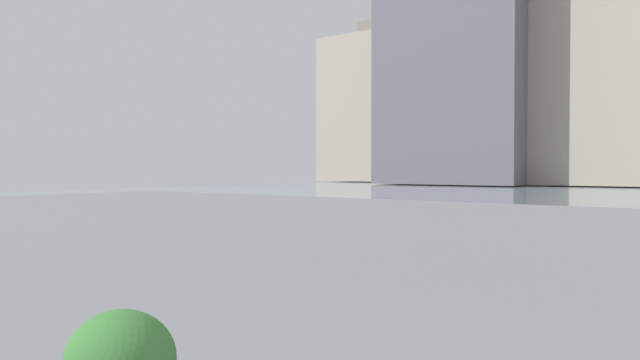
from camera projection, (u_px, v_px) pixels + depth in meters
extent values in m
cube|color=#9E9384|center=(626.00, 62.00, 59.91)|extent=(16.64, 15.28, 26.62)
cube|color=#5B5660|center=(461.00, 81.00, 65.11)|extent=(16.45, 13.27, 24.11)
cube|color=#9E9384|center=(380.00, 110.00, 79.95)|extent=(14.71, 11.02, 20.43)
cube|color=#6E675C|center=(380.00, 30.00, 79.72)|extent=(5.30, 3.97, 2.40)
ellipsoid|color=#387533|center=(121.00, 360.00, 3.91)|extent=(0.82, 0.73, 0.69)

